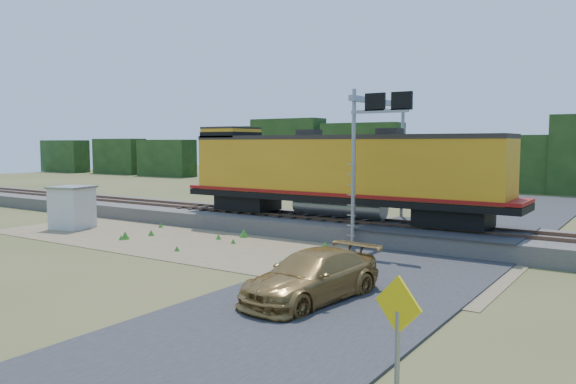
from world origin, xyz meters
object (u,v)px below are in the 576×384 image
Objects in this scene: locomotive at (335,172)px; road_sign at (398,338)px; car at (312,276)px; shed at (72,207)px; signal_gantry at (382,130)px.

road_sign is (10.65, -17.12, -1.57)m from locomotive.
road_sign is at bearing -41.87° from car.
road_sign reaches higher than shed.
signal_gantry reaches higher than locomotive.
signal_gantry is at bearing -13.08° from locomotive.
road_sign is at bearing -58.12° from locomotive.
car is at bearing -27.95° from shed.
locomotive is 3.53× the size of car.
shed is at bearing -154.50° from locomotive.
shed is 26.10m from road_sign.
locomotive reaches higher than shed.
signal_gantry reaches higher than shed.
car is at bearing -76.42° from signal_gantry.
shed is 0.47× the size of car.
signal_gantry is 1.38× the size of car.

